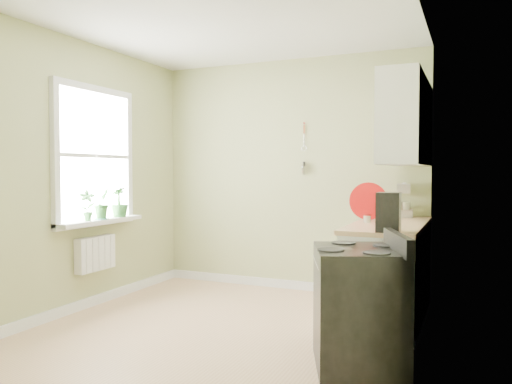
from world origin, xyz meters
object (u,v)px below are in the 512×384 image
at_px(kettle, 371,210).
at_px(coffee_maker, 388,213).
at_px(stove, 359,307).
at_px(stand_mixer, 403,201).

height_order(kettle, coffee_maker, coffee_maker).
relative_size(stove, coffee_maker, 3.09).
bearing_deg(stand_mixer, kettle, -129.57).
height_order(stand_mixer, kettle, stand_mixer).
bearing_deg(stand_mixer, stove, -91.38).
height_order(stove, kettle, kettle).
relative_size(stand_mixer, coffee_maker, 1.24).
relative_size(stove, kettle, 5.57).
height_order(stove, stand_mixer, stand_mixer).
xyz_separation_m(stove, coffee_maker, (0.11, 0.56, 0.63)).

